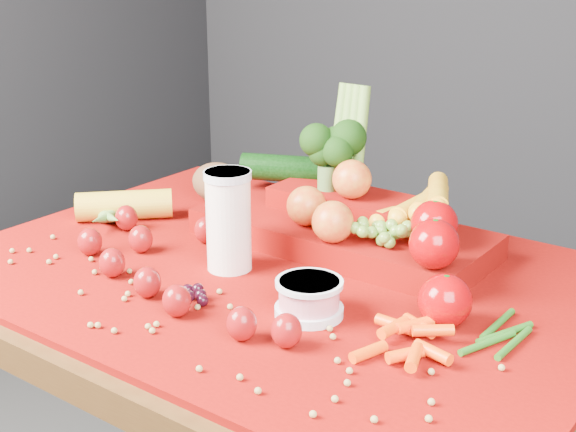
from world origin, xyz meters
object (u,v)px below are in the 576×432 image
Objects in this scene: milk_glass at (229,217)px; produce_mound at (354,216)px; yogurt_bowl at (309,297)px; table at (281,329)px.

milk_glass is 0.28× the size of produce_mound.
produce_mound is at bearing 60.20° from milk_glass.
produce_mound is (-0.09, 0.26, 0.03)m from yogurt_bowl.
yogurt_bowl reaches higher than table.
table is 0.22m from yogurt_bowl.
milk_glass is at bearing 162.73° from yogurt_bowl.
produce_mound is at bearing 108.87° from yogurt_bowl.
milk_glass is 0.23m from produce_mound.
table is 0.23m from produce_mound.
milk_glass reaches higher than yogurt_bowl.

